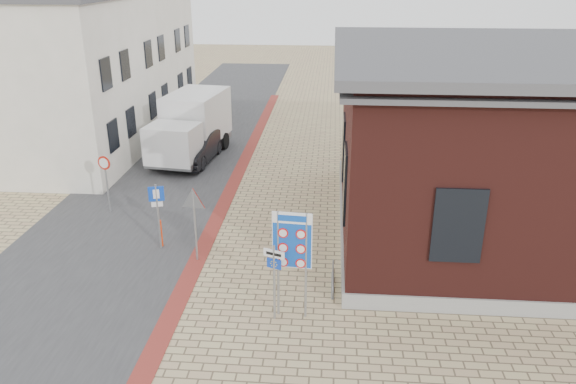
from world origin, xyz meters
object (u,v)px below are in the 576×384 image
(box_truck, at_px, (191,126))
(border_sign, at_px, (292,242))
(parking_sign, at_px, (157,206))
(bollard, at_px, (161,233))
(essen_sign, at_px, (274,271))
(sedan, at_px, (197,147))

(box_truck, xyz_separation_m, border_sign, (6.29, -14.10, 0.68))
(parking_sign, bearing_deg, bollard, 74.15)
(border_sign, bearing_deg, bollard, 146.81)
(box_truck, distance_m, border_sign, 15.45)
(box_truck, height_order, border_sign, border_sign)
(box_truck, distance_m, parking_sign, 10.39)
(essen_sign, distance_m, parking_sign, 6.01)
(sedan, xyz_separation_m, bollard, (0.90, -9.43, -0.25))
(parking_sign, bearing_deg, box_truck, 81.36)
(sedan, bearing_deg, border_sign, -60.29)
(box_truck, bearing_deg, sedan, -53.77)
(sedan, relative_size, parking_sign, 1.90)
(sedan, distance_m, box_truck, 1.26)
(border_sign, relative_size, bollard, 3.16)
(box_truck, distance_m, essen_sign, 15.43)
(sedan, distance_m, essen_sign, 14.59)
(box_truck, relative_size, bollard, 6.30)
(sedan, relative_size, border_sign, 1.42)
(sedan, relative_size, box_truck, 0.71)
(essen_sign, distance_m, bollard, 6.18)
(box_truck, bearing_deg, border_sign, -57.88)
(border_sign, height_order, parking_sign, border_sign)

